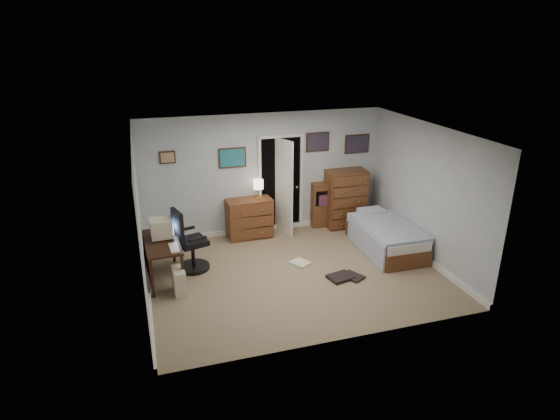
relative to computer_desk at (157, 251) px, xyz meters
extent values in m
cube|color=gray|center=(2.28, -0.47, -0.55)|extent=(5.00, 4.00, 0.02)
cube|color=black|center=(0.08, 0.00, 0.14)|extent=(0.62, 1.24, 0.04)
cube|color=black|center=(-0.13, -0.58, -0.21)|extent=(0.05, 0.05, 0.66)
cube|color=black|center=(0.36, -0.55, -0.21)|extent=(0.05, 0.05, 0.66)
cube|color=black|center=(-0.19, 0.56, -0.21)|extent=(0.05, 0.05, 0.66)
cube|color=black|center=(0.30, 0.59, -0.21)|extent=(0.05, 0.05, 0.66)
cube|color=black|center=(-0.18, -0.01, -0.17)|extent=(0.08, 1.12, 0.47)
cube|color=beige|center=(0.10, 0.15, 0.34)|extent=(0.37, 0.35, 0.32)
cube|color=#8CB2F2|center=(0.29, 0.16, 0.34)|extent=(0.02, 0.26, 0.21)
cube|color=beige|center=(0.10, 0.15, 0.17)|extent=(0.25, 0.25, 0.02)
cube|color=beige|center=(0.26, -0.35, 0.17)|extent=(0.16, 0.38, 0.02)
cube|color=beige|center=(0.28, -0.55, -0.33)|extent=(0.21, 0.40, 0.42)
cube|color=black|center=(0.38, -0.54, -0.33)|extent=(0.02, 0.28, 0.33)
cylinder|color=black|center=(0.61, 0.21, -0.51)|extent=(0.69, 0.69, 0.06)
cylinder|color=black|center=(0.61, 0.21, -0.27)|extent=(0.08, 0.08, 0.43)
cube|color=black|center=(0.61, 0.21, -0.01)|extent=(0.59, 0.59, 0.09)
cube|color=black|center=(0.38, 0.14, 0.33)|extent=(0.18, 0.43, 0.60)
cube|color=black|center=(0.68, -0.04, 0.14)|extent=(0.33, 0.14, 0.04)
cube|color=black|center=(0.54, 0.46, 0.14)|extent=(0.33, 0.14, 0.04)
cube|color=maroon|center=(-0.04, 1.63, -0.14)|extent=(0.17, 0.17, 0.79)
cube|color=brown|center=(1.90, 1.30, -0.13)|extent=(0.94, 0.51, 0.81)
cylinder|color=gold|center=(2.10, 1.30, 0.28)|extent=(0.13, 0.13, 0.02)
cylinder|color=gold|center=(2.10, 1.30, 0.41)|extent=(0.03, 0.03, 0.24)
cylinder|color=beige|center=(2.10, 1.30, 0.58)|extent=(0.21, 0.21, 0.18)
cube|color=black|center=(2.63, 1.83, 0.46)|extent=(0.90, 0.60, 2.00)
cube|color=white|center=(2.18, 1.50, 0.46)|extent=(0.06, 0.05, 2.00)
cube|color=white|center=(3.08, 1.50, 0.46)|extent=(0.06, 0.05, 2.00)
cube|color=white|center=(2.63, 1.50, 1.48)|extent=(0.96, 0.05, 0.06)
cube|color=white|center=(2.59, 1.39, 0.46)|extent=(0.31, 0.77, 2.00)
sphere|color=gold|center=(2.90, 1.24, 0.46)|extent=(0.06, 0.06, 0.06)
cube|color=brown|center=(4.02, 1.28, 0.08)|extent=(0.86, 0.52, 1.25)
cube|color=brown|center=(3.85, 1.40, -0.05)|extent=(1.10, 0.32, 0.98)
cube|color=black|center=(3.85, 1.32, 0.14)|extent=(1.01, 0.15, 0.33)
cube|color=maroon|center=(3.85, 1.32, 0.09)|extent=(0.88, 0.17, 0.24)
cube|color=brown|center=(4.28, -0.07, -0.38)|extent=(0.93, 1.82, 0.32)
cube|color=white|center=(4.28, -0.07, -0.14)|extent=(0.90, 1.78, 0.16)
cube|color=#5866A4|center=(4.28, -0.16, -0.04)|extent=(0.98, 1.55, 0.09)
cube|color=#5866A4|center=(3.80, -0.15, -0.29)|extent=(0.06, 1.54, 0.49)
cube|color=#7B87C5|center=(4.30, 0.60, -0.01)|extent=(0.50, 0.35, 0.12)
cube|color=#331E11|center=(0.38, 1.51, 1.21)|extent=(0.30, 0.03, 0.24)
cube|color=#894D4A|center=(0.38, 1.49, 1.21)|extent=(0.25, 0.01, 0.19)
cube|color=#331E11|center=(1.63, 1.51, 1.11)|extent=(0.55, 0.03, 0.40)
cube|color=navy|center=(1.63, 1.49, 1.11)|extent=(0.50, 0.01, 0.35)
cube|color=#331E11|center=(3.43, 1.51, 1.31)|extent=(0.50, 0.03, 0.40)
cube|color=black|center=(3.43, 1.49, 1.31)|extent=(0.45, 0.01, 0.35)
cube|color=#331E11|center=(4.33, 1.51, 1.21)|extent=(0.55, 0.03, 0.40)
cube|color=black|center=(4.33, 1.49, 1.21)|extent=(0.50, 0.01, 0.35)
cube|color=silver|center=(2.49, -0.19, -0.52)|extent=(0.40, 0.42, 0.05)
cube|color=black|center=(2.98, -0.89, -0.51)|extent=(0.48, 0.41, 0.06)
cube|color=black|center=(3.19, -0.91, -0.52)|extent=(0.42, 0.45, 0.04)
camera|label=1|loc=(-0.09, -7.39, 3.43)|focal=30.00mm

